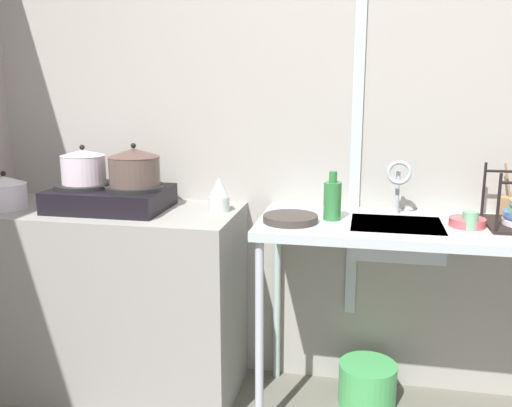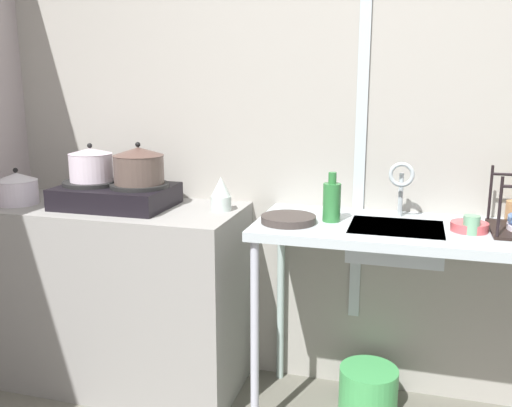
% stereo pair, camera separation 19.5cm
% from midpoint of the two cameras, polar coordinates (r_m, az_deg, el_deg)
% --- Properties ---
extents(wall_back, '(4.54, 0.10, 2.48)m').
position_cam_midpoint_polar(wall_back, '(2.66, 9.67, 6.82)').
color(wall_back, '#9E9A92').
rests_on(wall_back, ground).
extents(wall_metal_strip, '(0.05, 0.01, 1.99)m').
position_cam_midpoint_polar(wall_metal_strip, '(2.59, 8.28, 9.49)').
color(wall_metal_strip, '#B0BCC2').
extents(counter_concrete, '(1.27, 0.55, 0.91)m').
position_cam_midpoint_polar(counter_concrete, '(2.85, -16.79, -9.46)').
color(counter_concrete, gray).
rests_on(counter_concrete, ground).
extents(counter_sink, '(1.34, 0.55, 0.91)m').
position_cam_midpoint_polar(counter_sink, '(2.42, 13.95, -3.90)').
color(counter_sink, '#B0BCC2').
rests_on(counter_sink, ground).
extents(stove, '(0.53, 0.37, 0.12)m').
position_cam_midpoint_polar(stove, '(2.69, -16.81, 0.62)').
color(stove, black).
rests_on(stove, counter_concrete).
extents(pot_on_left_burner, '(0.21, 0.21, 0.18)m').
position_cam_midpoint_polar(pot_on_left_burner, '(2.73, -19.35, 3.60)').
color(pot_on_left_burner, silver).
rests_on(pot_on_left_burner, stove).
extents(pot_on_right_burner, '(0.24, 0.24, 0.19)m').
position_cam_midpoint_polar(pot_on_right_burner, '(2.61, -14.55, 3.67)').
color(pot_on_right_burner, brown).
rests_on(pot_on_right_burner, stove).
extents(pot_beside_stove, '(0.20, 0.20, 0.18)m').
position_cam_midpoint_polar(pot_beside_stove, '(2.88, -26.25, 1.04)').
color(pot_beside_stove, silver).
rests_on(pot_beside_stove, counter_concrete).
extents(percolator, '(0.10, 0.10, 0.16)m').
position_cam_midpoint_polar(percolator, '(2.55, -6.04, 0.88)').
color(percolator, silver).
rests_on(percolator, counter_concrete).
extents(sink_basin, '(0.38, 0.31, 0.12)m').
position_cam_midpoint_polar(sink_basin, '(2.39, 11.98, -3.51)').
color(sink_basin, '#B0BCC2').
rests_on(sink_basin, counter_sink).
extents(faucet, '(0.11, 0.06, 0.25)m').
position_cam_midpoint_polar(faucet, '(2.49, 12.34, 2.55)').
color(faucet, '#B0BCC2').
rests_on(faucet, counter_sink).
extents(frying_pan, '(0.23, 0.23, 0.03)m').
position_cam_midpoint_polar(frying_pan, '(2.35, 1.20, -1.58)').
color(frying_pan, '#38302D').
rests_on(frying_pan, counter_sink).
extents(cup_by_rack, '(0.06, 0.06, 0.07)m').
position_cam_midpoint_polar(cup_by_rack, '(2.36, 19.02, -1.69)').
color(cup_by_rack, gray).
rests_on(cup_by_rack, counter_sink).
extents(small_bowl_on_drainboard, '(0.15, 0.15, 0.04)m').
position_cam_midpoint_polar(small_bowl_on_drainboard, '(2.40, 18.79, -1.87)').
color(small_bowl_on_drainboard, '#C94C51').
rests_on(small_bowl_on_drainboard, counter_sink).
extents(bottle_by_sink, '(0.08, 0.08, 0.21)m').
position_cam_midpoint_polar(bottle_by_sink, '(2.39, 5.57, 0.37)').
color(bottle_by_sink, '#2B6E35').
rests_on(bottle_by_sink, counter_sink).
extents(utensil_jar, '(0.08, 0.08, 0.24)m').
position_cam_midpoint_polar(utensil_jar, '(2.64, 22.54, -0.24)').
color(utensil_jar, '#A27247').
rests_on(utensil_jar, counter_sink).
extents(bucket_on_floor, '(0.27, 0.27, 0.20)m').
position_cam_midpoint_polar(bucket_on_floor, '(2.77, 9.34, -17.91)').
color(bucket_on_floor, '#43A456').
rests_on(bucket_on_floor, ground).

